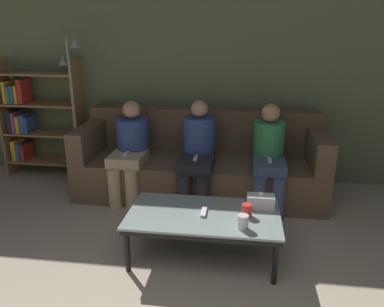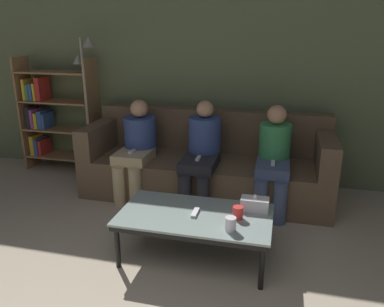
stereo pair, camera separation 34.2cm
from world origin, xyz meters
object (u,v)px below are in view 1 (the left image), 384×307
tissue_box (261,201)px  cup_near_left (247,210)px  cup_near_right (243,222)px  standing_lamp (74,96)px  couch (200,165)px  seated_person_mid_left (198,150)px  seated_person_mid_right (269,154)px  game_remote (204,212)px  coffee_table (204,218)px  seated_person_left_end (131,147)px  bookshelf (34,119)px

tissue_box → cup_near_left: bearing=-122.2°
cup_near_right → standing_lamp: 2.61m
tissue_box → couch: bearing=119.3°
seated_person_mid_left → seated_person_mid_right: seated_person_mid_left is taller
game_remote → coffee_table: bearing=-90.0°
cup_near_right → cup_near_left: bearing=82.3°
seated_person_left_end → game_remote: bearing=-49.8°
standing_lamp → seated_person_left_end: standing_lamp is taller
game_remote → standing_lamp: size_ratio=0.09×
couch → bookshelf: (-2.09, 0.29, 0.40)m
coffee_table → game_remote: (0.00, 0.00, 0.05)m
cup_near_right → bookshelf: 3.13m
tissue_box → seated_person_mid_left: (-0.62, 0.86, 0.13)m
cup_near_right → game_remote: cup_near_right is taller
couch → game_remote: bearing=-82.2°
couch → cup_near_right: 1.56m
cup_near_right → tissue_box: 0.40m
seated_person_left_end → seated_person_mid_right: size_ratio=0.99×
couch → tissue_box: 1.27m
seated_person_left_end → seated_person_mid_right: (1.45, -0.01, -0.00)m
coffee_table → cup_near_left: 0.34m
cup_near_left → seated_person_left_end: (-1.23, 1.06, 0.13)m
seated_person_mid_left → cup_near_left: bearing=-64.0°
cup_near_right → couch: bearing=108.0°
game_remote → cup_near_left: bearing=0.6°
game_remote → bookshelf: bearing=145.4°
bookshelf → standing_lamp: (0.61, -0.14, 0.32)m
couch → seated_person_mid_right: 0.80m
cup_near_right → seated_person_left_end: seated_person_left_end is taller
couch → cup_near_left: size_ratio=27.15×
cup_near_left → seated_person_left_end: bearing=139.2°
cup_near_right → standing_lamp: standing_lamp is taller
cup_near_right → standing_lamp: bearing=140.4°
couch → standing_lamp: standing_lamp is taller
cup_near_right → tissue_box: tissue_box is taller
seated_person_left_end → seated_person_mid_right: 1.45m
game_remote → seated_person_mid_right: seated_person_mid_right is taller
cup_near_right → game_remote: 0.36m
standing_lamp → coffee_table: bearing=-40.7°
bookshelf → seated_person_mid_right: 2.87m
cup_near_left → seated_person_mid_right: size_ratio=0.09×
couch → tissue_box: (0.62, -1.10, 0.11)m
seated_person_mid_right → seated_person_mid_left: bearing=-179.4°
coffee_table → game_remote: bearing=90.0°
standing_lamp → tissue_box: bearing=-30.7°
cup_near_right → seated_person_mid_right: 1.28m
cup_near_left → tissue_box: 0.21m
game_remote → seated_person_mid_right: (0.55, 1.05, 0.17)m
seated_person_left_end → tissue_box: bearing=-33.4°
seated_person_mid_left → seated_person_mid_right: size_ratio=1.01×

